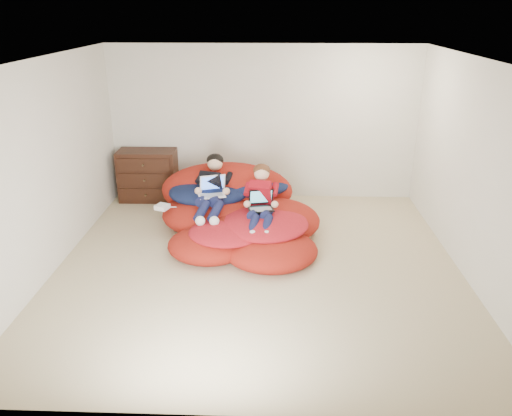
# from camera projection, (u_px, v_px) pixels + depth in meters

# --- Properties ---
(room_shell) EXTENTS (5.10, 5.10, 2.77)m
(room_shell) POSITION_uv_depth(u_px,v_px,m) (258.00, 250.00, 6.20)
(room_shell) COLOR #BEAF88
(room_shell) RESTS_ON ground
(dresser) EXTENTS (0.95, 0.54, 0.85)m
(dresser) POSITION_uv_depth(u_px,v_px,m) (148.00, 175.00, 8.27)
(dresser) COLOR #32190D
(dresser) RESTS_ON ground
(beanbag_pile) EXTENTS (2.39, 2.43, 0.91)m
(beanbag_pile) POSITION_uv_depth(u_px,v_px,m) (236.00, 213.00, 7.12)
(beanbag_pile) COLOR #A81E13
(beanbag_pile) RESTS_ON ground
(cream_pillow) EXTENTS (0.49, 0.31, 0.31)m
(cream_pillow) POSITION_uv_depth(u_px,v_px,m) (204.00, 176.00, 7.64)
(cream_pillow) COLOR white
(cream_pillow) RESTS_ON beanbag_pile
(older_boy) EXTENTS (0.44, 1.24, 0.68)m
(older_boy) POSITION_uv_depth(u_px,v_px,m) (213.00, 185.00, 7.09)
(older_boy) COLOR black
(older_boy) RESTS_ON beanbag_pile
(younger_boy) EXTENTS (0.37, 1.04, 0.73)m
(younger_boy) POSITION_uv_depth(u_px,v_px,m) (261.00, 197.00, 6.73)
(younger_boy) COLOR #A30E18
(younger_boy) RESTS_ON beanbag_pile
(laptop_white) EXTENTS (0.42, 0.42, 0.26)m
(laptop_white) POSITION_uv_depth(u_px,v_px,m) (212.00, 190.00, 7.00)
(laptop_white) COLOR white
(laptop_white) RESTS_ON older_boy
(laptop_black) EXTENTS (0.37, 0.37, 0.24)m
(laptop_black) POSITION_uv_depth(u_px,v_px,m) (261.00, 203.00, 6.70)
(laptop_black) COLOR black
(laptop_black) RESTS_ON younger_boy
(power_adapter) EXTENTS (0.22, 0.22, 0.06)m
(power_adapter) POSITION_uv_depth(u_px,v_px,m) (162.00, 207.00, 6.98)
(power_adapter) COLOR white
(power_adapter) RESTS_ON beanbag_pile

